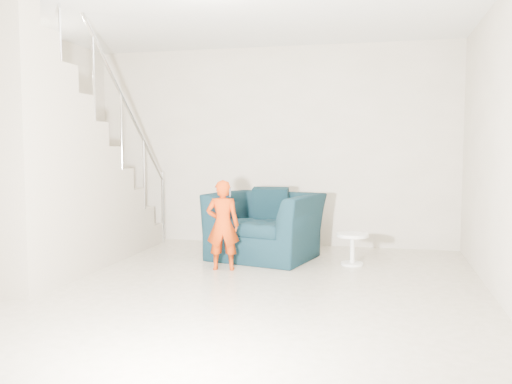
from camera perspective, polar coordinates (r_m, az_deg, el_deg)
floor at (r=5.00m, az=-4.89°, el=-10.87°), size 5.50×5.50×0.00m
back_wall at (r=7.47m, az=1.58°, el=4.82°), size 5.00×0.00×5.00m
armchair at (r=6.57m, az=0.97°, el=-3.55°), size 1.42×1.31×0.79m
toddler at (r=5.93m, az=-3.52°, el=-3.49°), size 0.40×0.30×0.99m
side_table at (r=6.29m, az=10.11°, el=-5.39°), size 0.36×0.36×0.36m
staircase at (r=6.22m, az=-21.12°, el=0.78°), size 1.02×3.03×3.62m
cushion at (r=6.74m, az=1.59°, el=-1.31°), size 0.44×0.21×0.44m
throw at (r=6.75m, az=-3.14°, el=-2.47°), size 0.04×0.45×0.50m
phone at (r=5.85m, az=-2.75°, el=0.00°), size 0.03×0.05×0.10m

